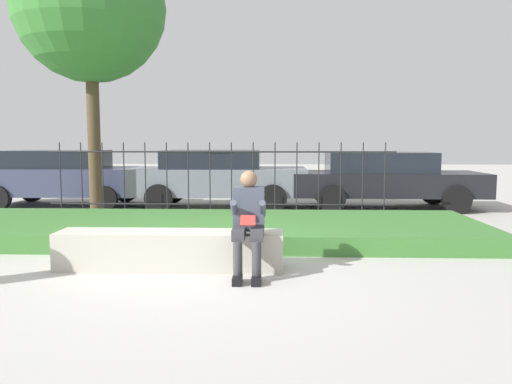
% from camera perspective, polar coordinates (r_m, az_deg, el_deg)
% --- Properties ---
extents(ground_plane, '(60.00, 60.00, 0.00)m').
position_cam_1_polar(ground_plane, '(6.60, -7.88, -8.64)').
color(ground_plane, '#B2AFA8').
extents(stone_bench, '(2.91, 0.56, 0.48)m').
position_cam_1_polar(stone_bench, '(6.59, -9.78, -6.76)').
color(stone_bench, '#B7B2A3').
rests_on(stone_bench, ground_plane).
extents(person_seated_reader, '(0.42, 0.73, 1.28)m').
position_cam_1_polar(person_seated_reader, '(6.05, -0.87, -3.05)').
color(person_seated_reader, black).
rests_on(person_seated_reader, ground_plane).
extents(grass_berm, '(9.26, 2.92, 0.28)m').
position_cam_1_polar(grass_berm, '(8.65, -5.40, -4.20)').
color(grass_berm, '#3D7533').
rests_on(grass_berm, ground_plane).
extents(iron_fence, '(7.26, 0.03, 1.62)m').
position_cam_1_polar(iron_fence, '(10.46, -4.06, 1.42)').
color(iron_fence, '#232326').
rests_on(iron_fence, ground_plane).
extents(car_parked_right, '(4.59, 2.01, 1.38)m').
position_cam_1_polar(car_parked_right, '(12.63, 14.42, 1.54)').
color(car_parked_right, black).
rests_on(car_parked_right, ground_plane).
extents(car_parked_center, '(4.31, 1.92, 1.42)m').
position_cam_1_polar(car_parked_center, '(12.40, -4.43, 1.75)').
color(car_parked_center, slate).
rests_on(car_parked_center, ground_plane).
extents(car_parked_left, '(4.20, 1.94, 1.41)m').
position_cam_1_polar(car_parked_left, '(13.62, -21.10, 1.67)').
color(car_parked_left, '#383D56').
rests_on(car_parked_left, ground_plane).
extents(tree_behind_fence, '(3.29, 3.29, 6.21)m').
position_cam_1_polar(tree_behind_fence, '(12.12, -18.46, 19.41)').
color(tree_behind_fence, '#4C3D28').
rests_on(tree_behind_fence, ground_plane).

